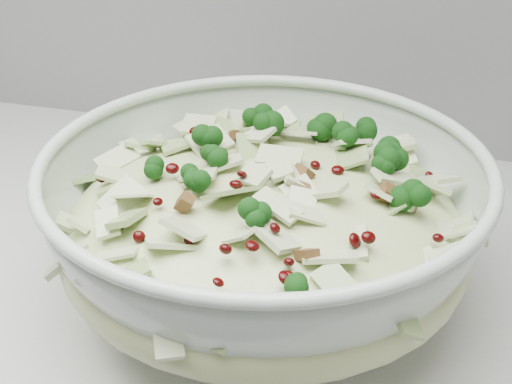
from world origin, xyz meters
TOP-DOWN VIEW (x-y plane):
  - mixing_bowl at (-0.26, 1.61)m, footprint 0.46×0.46m
  - salad at (-0.26, 1.61)m, footprint 0.41×0.41m

SIDE VIEW (x-z plane):
  - mixing_bowl at x=-0.26m, z-range 0.90..1.06m
  - salad at x=-0.26m, z-range 0.93..1.08m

